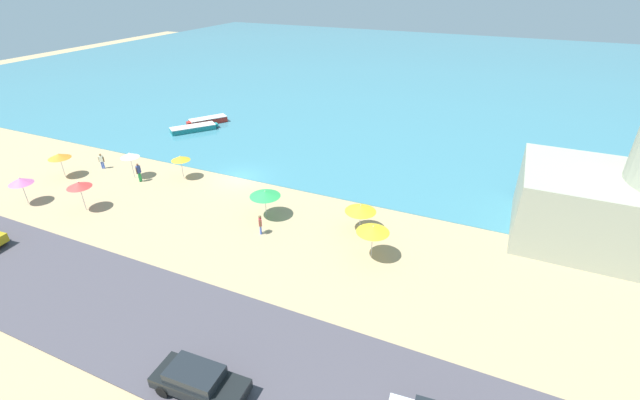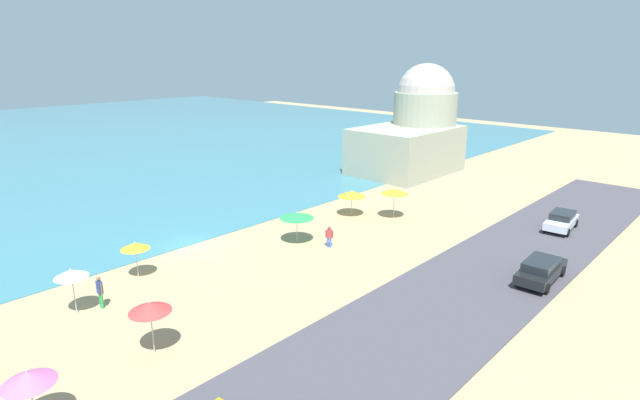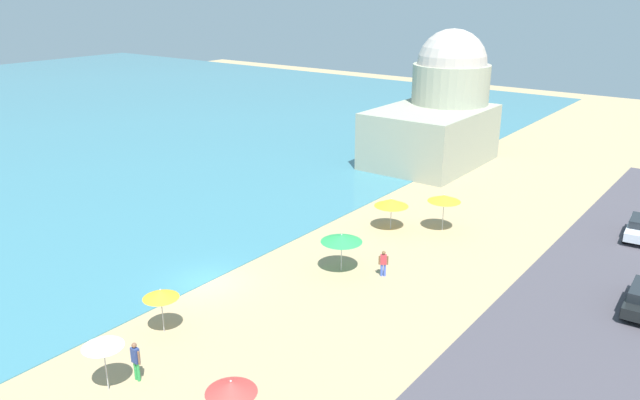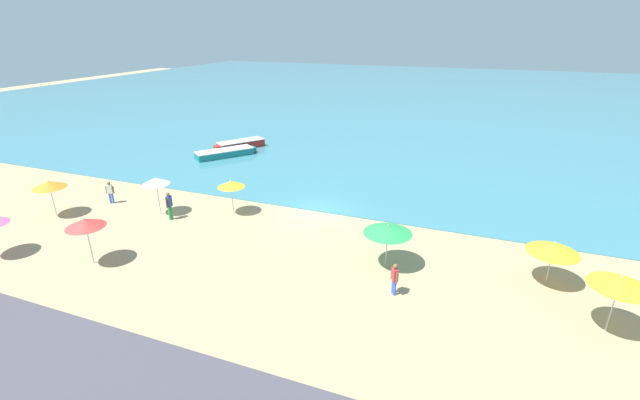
{
  "view_description": "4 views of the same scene",
  "coord_description": "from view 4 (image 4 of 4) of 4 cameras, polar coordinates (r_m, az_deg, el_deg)",
  "views": [
    {
      "loc": [
        22.03,
        -30.53,
        17.77
      ],
      "look_at": [
        10.01,
        -3.7,
        1.7
      ],
      "focal_mm": 24.0,
      "sensor_mm": 36.0,
      "label": 1
    },
    {
      "loc": [
        -17.83,
        -29.75,
        13.32
      ],
      "look_at": [
        9.72,
        -3.9,
        2.16
      ],
      "focal_mm": 28.0,
      "sensor_mm": 36.0,
      "label": 2
    },
    {
      "loc": [
        -21.65,
        -24.38,
        16.08
      ],
      "look_at": [
        12.07,
        1.03,
        1.45
      ],
      "focal_mm": 35.0,
      "sensor_mm": 36.0,
      "label": 3
    },
    {
      "loc": [
        9.56,
        -24.28,
        11.51
      ],
      "look_at": [
        0.72,
        -1.06,
        1.33
      ],
      "focal_mm": 24.0,
      "sensor_mm": 36.0,
      "label": 4
    }
  ],
  "objects": [
    {
      "name": "beach_umbrella_6",
      "position": [
        28.02,
        -11.76,
        2.11
      ],
      "size": [
        1.75,
        1.75,
        2.34
      ],
      "color": "#B2B2B7",
      "rests_on": "ground_plane"
    },
    {
      "name": "bather_2",
      "position": [
        32.88,
        -26.19,
        1.04
      ],
      "size": [
        0.53,
        0.35,
        1.58
      ],
      "color": "#3F62C7",
      "rests_on": "ground_plane"
    },
    {
      "name": "beach_umbrella_1",
      "position": [
        32.12,
        -32.43,
        1.77
      ],
      "size": [
        2.02,
        2.02,
        2.45
      ],
      "color": "#B2B2B7",
      "rests_on": "ground_plane"
    },
    {
      "name": "beach_umbrella_3",
      "position": [
        29.21,
        -21.04,
        2.38
      ],
      "size": [
        1.72,
        1.72,
        2.59
      ],
      "color": "#B2B2B7",
      "rests_on": "ground_plane"
    },
    {
      "name": "beach_umbrella_4",
      "position": [
        20.38,
        35.13,
        -8.94
      ],
      "size": [
        2.26,
        2.26,
        2.62
      ],
      "color": "#B2B2B7",
      "rests_on": "ground_plane"
    },
    {
      "name": "beach_umbrella_0",
      "position": [
        24.5,
        -28.85,
        -2.69
      ],
      "size": [
        1.92,
        1.92,
        2.61
      ],
      "color": "#B2B2B7",
      "rests_on": "ground_plane"
    },
    {
      "name": "bather_0",
      "position": [
        20.03,
        9.91,
        -10.13
      ],
      "size": [
        0.39,
        0.49,
        1.58
      ],
      "color": "#445FD1",
      "rests_on": "ground_plane"
    },
    {
      "name": "beach_umbrella_2",
      "position": [
        21.62,
        9.04,
        -3.9
      ],
      "size": [
        2.46,
        2.46,
        2.34
      ],
      "color": "#B2B2B7",
      "rests_on": "ground_plane"
    },
    {
      "name": "skiff_offshore",
      "position": [
        43.93,
        -10.58,
        7.3
      ],
      "size": [
        3.85,
        4.86,
        0.77
      ],
      "color": "red",
      "rests_on": "sea"
    },
    {
      "name": "bather_1",
      "position": [
        28.61,
        -19.45,
        -0.54
      ],
      "size": [
        0.22,
        0.57,
        1.83
      ],
      "color": "green",
      "rests_on": "ground_plane"
    },
    {
      "name": "skiff_nearshore",
      "position": [
        41.4,
        -12.53,
        6.15
      ],
      "size": [
        4.49,
        5.27,
        0.66
      ],
      "color": "#1C7A7B",
      "rests_on": "sea"
    },
    {
      "name": "ground_plane",
      "position": [
        28.52,
        -0.6,
        -1.52
      ],
      "size": [
        160.0,
        160.0,
        0.0
      ],
      "primitive_type": "plane",
      "color": "tan"
    },
    {
      "name": "sea",
      "position": [
        80.68,
        14.21,
        13.44
      ],
      "size": [
        150.0,
        110.0,
        0.05
      ],
      "primitive_type": "cube",
      "color": "teal",
      "rests_on": "ground_plane"
    },
    {
      "name": "beach_umbrella_7",
      "position": [
        22.73,
        28.71,
        -5.6
      ],
      "size": [
        2.36,
        2.36,
        2.25
      ],
      "color": "#B2B2B7",
      "rests_on": "ground_plane"
    }
  ]
}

